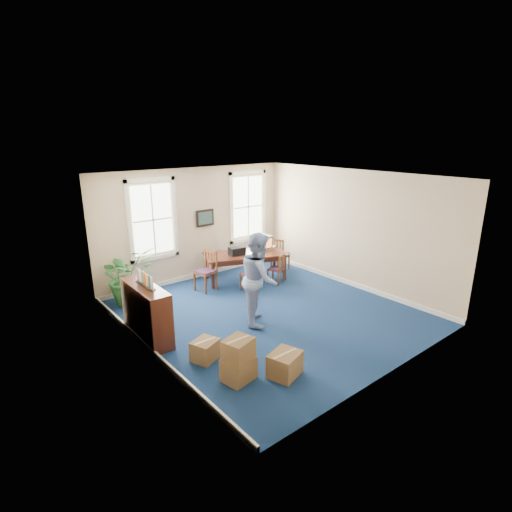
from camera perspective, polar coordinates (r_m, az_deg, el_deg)
floor at (r=9.61m, az=1.81°, el=-8.08°), size 6.50×6.50×0.00m
ceiling at (r=8.74m, az=2.00°, el=11.28°), size 6.50×6.50×0.00m
wall_back at (r=11.62m, az=-8.66°, el=4.53°), size 6.50×0.00×6.50m
wall_front at (r=7.05m, az=19.49°, el=-4.54°), size 6.50×0.00×6.50m
wall_left at (r=7.52m, az=-15.70°, el=-2.83°), size 0.00×6.50×6.50m
wall_right at (r=11.18m, az=13.64°, el=3.75°), size 0.00×6.50×6.50m
baseboard_back at (r=12.02m, az=-8.26°, el=-2.68°), size 6.00×0.04×0.12m
baseboard_left at (r=8.17m, az=-14.62°, el=-13.01°), size 0.04×6.50×0.12m
baseboard_right at (r=11.60m, az=13.03°, el=-3.69°), size 0.04×6.50×0.12m
window_left at (r=10.96m, az=-14.55°, el=5.03°), size 1.40×0.12×2.20m
window_right at (r=12.59m, az=-1.17°, el=7.07°), size 1.40×0.12×2.20m
wall_picture at (r=11.70m, az=-7.30°, el=5.42°), size 0.58×0.06×0.48m
conference_table at (r=11.60m, az=-1.51°, el=-1.48°), size 2.54×1.82×0.79m
crt_tv at (r=11.88m, az=0.93°, el=1.97°), size 0.46×0.50×0.41m
game_console at (r=12.08m, az=2.24°, el=1.35°), size 0.24×0.26×0.05m
equipment_bag at (r=11.34m, az=-2.74°, el=0.74°), size 0.47×0.33×0.22m
chair_near_left at (r=10.71m, az=-0.95°, el=-2.62°), size 0.51×0.51×0.95m
chair_near_right at (r=11.30m, az=2.84°, el=-1.80°), size 0.51×0.51×0.87m
chair_end_left at (r=10.82m, az=-7.27°, el=-2.20°), size 0.57×0.57×1.07m
chair_end_right at (r=12.40m, az=3.51°, el=0.32°), size 0.59×0.59×1.04m
man at (r=8.80m, az=0.46°, el=-3.21°), size 1.22×1.27×2.06m
credenza at (r=8.52m, az=-15.36°, el=-7.60°), size 0.47×1.56×1.22m
brochure_rack at (r=8.25m, az=-15.63°, el=-2.75°), size 0.28×0.68×0.30m
potted_plant at (r=10.39m, az=-17.88°, el=-2.71°), size 1.47×1.34×1.43m
cardboard_boxes at (r=7.20m, az=-1.69°, el=-13.58°), size 1.75×1.75×0.81m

